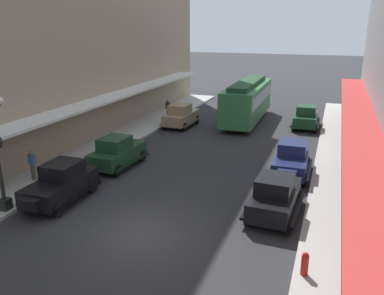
% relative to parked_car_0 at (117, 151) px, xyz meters
% --- Properties ---
extents(ground_plane, '(200.00, 200.00, 0.00)m').
position_rel_parked_car_0_xyz_m(ground_plane, '(4.73, -6.38, -0.94)').
color(ground_plane, '#2D2D30').
extents(sidewalk_right, '(3.00, 60.00, 0.15)m').
position_rel_parked_car_0_xyz_m(sidewalk_right, '(12.23, -6.38, -0.87)').
color(sidewalk_right, '#B7B5AD').
rests_on(sidewalk_right, ground).
extents(parked_car_0, '(2.26, 4.30, 1.84)m').
position_rel_parked_car_0_xyz_m(parked_car_0, '(0.00, 0.00, 0.00)').
color(parked_car_0, '#193D23').
rests_on(parked_car_0, ground).
extents(parked_car_1, '(2.18, 4.27, 1.84)m').
position_rel_parked_car_0_xyz_m(parked_car_1, '(9.50, 13.01, 0.00)').
color(parked_car_1, '#193D23').
rests_on(parked_car_1, ground).
extents(parked_car_2, '(2.29, 4.31, 1.84)m').
position_rel_parked_car_0_xyz_m(parked_car_2, '(9.46, -2.95, 0.00)').
color(parked_car_2, black).
rests_on(parked_car_2, ground).
extents(parked_car_3, '(2.26, 4.30, 1.84)m').
position_rel_parked_car_0_xyz_m(parked_car_3, '(-0.01, 10.03, 0.00)').
color(parked_car_3, '#997F5B').
rests_on(parked_car_3, ground).
extents(parked_car_4, '(2.19, 4.28, 1.84)m').
position_rel_parked_car_0_xyz_m(parked_car_4, '(9.58, 2.15, 0.00)').
color(parked_car_4, '#19234C').
rests_on(parked_car_4, ground).
extents(parked_car_5, '(2.24, 4.30, 1.84)m').
position_rel_parked_car_0_xyz_m(parked_car_5, '(-0.10, -4.93, 0.00)').
color(parked_car_5, black).
rests_on(parked_car_5, ground).
extents(streetcar, '(2.67, 9.64, 3.46)m').
position_rel_parked_car_0_xyz_m(streetcar, '(4.61, 13.44, 0.96)').
color(streetcar, '#33723F').
rests_on(streetcar, ground).
extents(fire_hydrant, '(0.24, 0.24, 0.82)m').
position_rel_parked_car_0_xyz_m(fire_hydrant, '(11.08, -7.14, -0.38)').
color(fire_hydrant, '#B21E19').
rests_on(fire_hydrant, sidewalk_right).
extents(pedestrian_0, '(0.36, 0.24, 1.64)m').
position_rel_parked_car_0_xyz_m(pedestrian_0, '(-2.93, -3.54, 0.05)').
color(pedestrian_0, '#4C4238').
rests_on(pedestrian_0, sidewalk_left).
extents(pedestrian_1, '(0.36, 0.28, 1.67)m').
position_rel_parked_car_0_xyz_m(pedestrian_1, '(12.38, 5.69, 0.07)').
color(pedestrian_1, '#2D2D33').
rests_on(pedestrian_1, sidewalk_right).
extents(pedestrian_2, '(0.36, 0.28, 1.67)m').
position_rel_parked_car_0_xyz_m(pedestrian_2, '(13.17, 2.02, 0.07)').
color(pedestrian_2, slate).
rests_on(pedestrian_2, sidewalk_right).
extents(pedestrian_3, '(0.36, 0.24, 1.64)m').
position_rel_parked_car_0_xyz_m(pedestrian_3, '(-1.89, 11.69, 0.05)').
color(pedestrian_3, slate).
rests_on(pedestrian_3, sidewalk_left).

